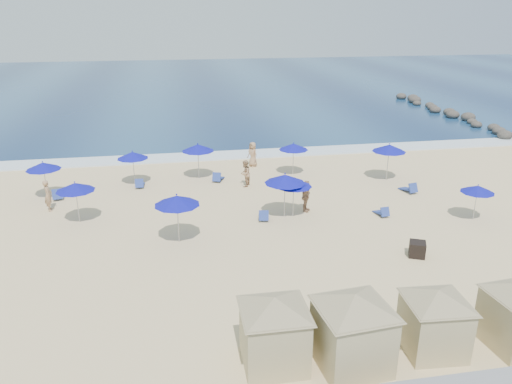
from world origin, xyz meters
TOP-DOWN VIEW (x-y plane):
  - ground at (0.00, 0.00)m, footprint 160.00×160.00m
  - ocean at (0.00, 55.00)m, footprint 160.00×80.00m
  - surf_line at (0.00, 15.50)m, footprint 160.00×2.50m
  - rock_jetty at (24.01, 24.90)m, footprint 2.56×26.66m
  - trash_bin at (5.19, -3.01)m, footprint 0.96×0.96m
  - cabana_0 at (-3.00, -9.20)m, footprint 4.38×4.38m
  - cabana_1 at (-0.55, -9.72)m, footprint 4.64×4.64m
  - cabana_2 at (2.42, -9.48)m, footprint 4.10×4.10m
  - umbrella_0 at (-13.54, 8.16)m, footprint 2.07×2.07m
  - umbrella_1 at (-11.04, 3.94)m, footprint 2.06×2.06m
  - umbrella_2 at (-8.37, 9.79)m, footprint 2.02×2.02m
  - umbrella_3 at (-5.76, 0.51)m, footprint 2.25×2.25m
  - umbrella_4 at (-4.09, 10.33)m, footprint 2.18×2.18m
  - umbrella_5 at (0.13, 2.69)m, footprint 2.27×2.27m
  - umbrella_6 at (2.45, 9.98)m, footprint 2.04×2.04m
  - umbrella_7 at (0.62, 2.65)m, footprint 2.04×2.04m
  - umbrella_8 at (8.45, 7.77)m, footprint 2.25×2.25m
  - umbrella_9 at (10.32, 0.50)m, footprint 1.81×1.81m
  - beach_chair_0 at (-12.89, 7.87)m, footprint 0.88×1.43m
  - beach_chair_1 at (-8.02, 9.14)m, footprint 0.59×1.22m
  - beach_chair_2 at (-2.88, 9.47)m, footprint 0.97×1.39m
  - beach_chair_3 at (-1.08, 2.50)m, footprint 0.72×1.26m
  - beach_chair_4 at (5.58, 1.87)m, footprint 0.62×1.17m
  - beach_chair_5 at (8.83, 5.15)m, footprint 0.83×1.39m
  - beachgoer_0 at (-12.97, 5.99)m, footprint 0.61×0.76m
  - beachgoer_1 at (-1.23, 8.12)m, footprint 0.98×1.06m
  - beachgoer_2 at (1.52, 3.27)m, footprint 1.01×1.14m
  - beachgoer_3 at (0.00, 12.41)m, footprint 0.97×1.06m

SIDE VIEW (x-z plane):
  - ground at x=0.00m, z-range 0.00..0.00m
  - ocean at x=0.00m, z-range 0.00..0.06m
  - surf_line at x=0.00m, z-range 0.00..0.08m
  - beach_chair_4 at x=5.58m, z-range -0.09..0.52m
  - beach_chair_3 at x=-1.08m, z-range -0.10..0.55m
  - beach_chair_1 at x=-8.02m, z-range -0.10..0.56m
  - beach_chair_2 at x=-2.88m, z-range -0.11..0.59m
  - beach_chair_5 at x=8.83m, z-range -0.11..0.61m
  - beach_chair_0 at x=-12.89m, z-range -0.11..0.62m
  - rock_jetty at x=24.01m, z-range -0.12..0.84m
  - trash_bin at x=5.19m, z-range 0.00..0.72m
  - beachgoer_1 at x=-1.23m, z-range 0.00..1.75m
  - beachgoer_3 at x=0.00m, z-range 0.00..1.82m
  - beachgoer_0 at x=-12.97m, z-range 0.00..1.83m
  - beachgoer_2 at x=1.52m, z-range 0.00..1.85m
  - cabana_2 at x=2.42m, z-range 0.19..2.77m
  - cabana_0 at x=-3.00m, z-range 0.20..2.95m
  - cabana_1 at x=-0.55m, z-range 0.21..3.13m
  - umbrella_9 at x=10.32m, z-range 0.76..2.81m
  - umbrella_2 at x=-8.37m, z-range 0.85..3.15m
  - umbrella_7 at x=0.62m, z-range 0.85..3.17m
  - umbrella_6 at x=2.45m, z-range 0.85..3.17m
  - umbrella_1 at x=-11.04m, z-range 0.86..3.21m
  - umbrella_0 at x=-13.54m, z-range 0.86..3.22m
  - umbrella_4 at x=-4.09m, z-range 0.91..3.40m
  - umbrella_8 at x=8.45m, z-range 0.94..3.49m
  - umbrella_3 at x=-5.76m, z-range 0.94..3.50m
  - umbrella_5 at x=0.13m, z-range 0.95..3.53m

